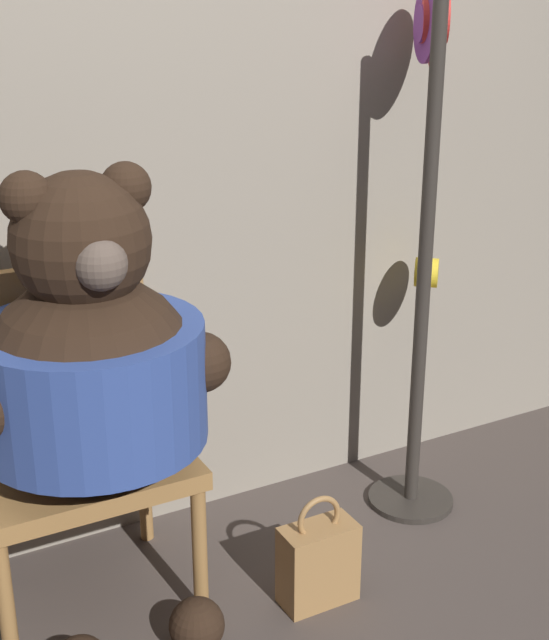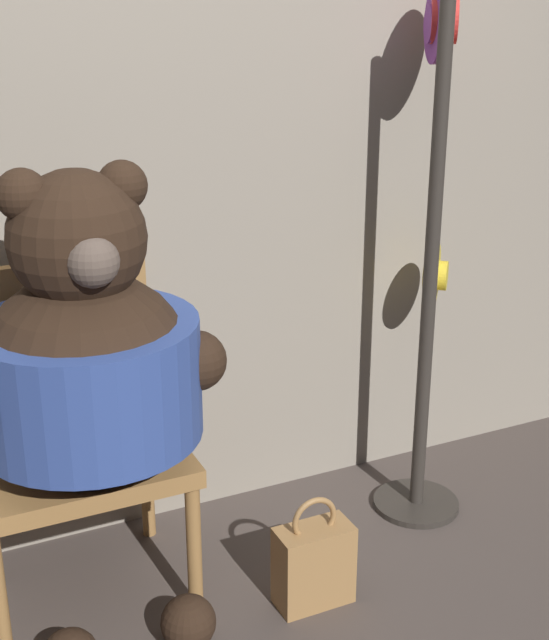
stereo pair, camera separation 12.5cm
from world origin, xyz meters
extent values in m
plane|color=#4C423D|center=(0.00, 0.00, 0.00)|extent=(14.00, 14.00, 0.00)
cube|color=gray|center=(0.00, 0.66, 1.26)|extent=(8.00, 0.10, 2.53)
cylinder|color=#9E703D|center=(-0.62, 0.09, 0.20)|extent=(0.04, 0.04, 0.40)
cylinder|color=#9E703D|center=(-0.11, 0.09, 0.20)|extent=(0.04, 0.04, 0.40)
cylinder|color=#9E703D|center=(-0.11, 0.51, 0.20)|extent=(0.04, 0.04, 0.40)
cube|color=#9E703D|center=(-0.37, 0.30, 0.43)|extent=(0.56, 0.48, 0.05)
cube|color=#9E703D|center=(-0.37, 0.52, 0.68)|extent=(0.56, 0.04, 0.46)
sphere|color=black|center=(-0.33, 0.23, 0.69)|extent=(0.56, 0.56, 0.56)
cylinder|color=#334C99|center=(-0.33, 0.23, 0.69)|extent=(0.57, 0.57, 0.31)
sphere|color=black|center=(-0.33, 0.23, 1.05)|extent=(0.33, 0.33, 0.33)
sphere|color=black|center=(-0.45, 0.23, 1.16)|extent=(0.12, 0.12, 0.12)
sphere|color=black|center=(-0.21, 0.23, 1.16)|extent=(0.12, 0.12, 0.12)
sphere|color=brown|center=(-0.33, 0.09, 1.03)|extent=(0.12, 0.12, 0.12)
sphere|color=black|center=(-0.07, 0.16, 0.71)|extent=(0.16, 0.16, 0.16)
sphere|color=black|center=(-0.18, -0.02, 0.07)|extent=(0.14, 0.14, 0.14)
cylinder|color=#332D28|center=(0.73, 0.29, 0.01)|extent=(0.28, 0.28, 0.02)
cylinder|color=#332D28|center=(0.73, 0.29, 0.81)|extent=(0.04, 0.04, 1.62)
cylinder|color=#7A388E|center=(0.78, 0.42, 1.51)|extent=(0.09, 0.21, 0.22)
cylinder|color=#7A388E|center=(0.78, 0.42, 1.51)|extent=(0.08, 0.11, 0.11)
cylinder|color=yellow|center=(0.85, 0.43, 0.74)|extent=(0.14, 0.16, 0.20)
cylinder|color=yellow|center=(0.85, 0.43, 0.74)|extent=(0.12, 0.12, 0.09)
cylinder|color=red|center=(0.81, 0.41, 1.52)|extent=(0.16, 0.24, 0.28)
cylinder|color=red|center=(0.81, 0.41, 1.52)|extent=(0.14, 0.15, 0.13)
cube|color=#A87A47|center=(0.20, 0.00, 0.12)|extent=(0.21, 0.11, 0.24)
torus|color=#A87A47|center=(0.20, 0.00, 0.27)|extent=(0.13, 0.02, 0.13)
camera|label=1|loc=(-0.89, -1.75, 1.60)|focal=50.00mm
camera|label=2|loc=(-0.77, -1.81, 1.60)|focal=50.00mm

